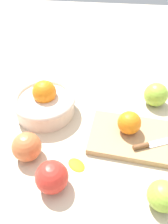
{
  "coord_description": "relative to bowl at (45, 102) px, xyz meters",
  "views": [
    {
      "loc": [
        0.03,
        -0.43,
        0.52
      ],
      "look_at": [
        -0.03,
        0.06,
        0.04
      ],
      "focal_mm": 35.84,
      "sensor_mm": 36.0,
      "label": 1
    }
  ],
  "objects": [
    {
      "name": "apple_front_left_2",
      "position": [
        -0.0,
        -0.18,
        -0.0
      ],
      "size": [
        0.08,
        0.08,
        0.08
      ],
      "primitive_type": "sphere",
      "color": "#CC6638",
      "rests_on": "ground_plane"
    },
    {
      "name": "cutting_board",
      "position": [
        0.27,
        -0.09,
        -0.03
      ],
      "size": [
        0.24,
        0.18,
        0.02
      ],
      "primitive_type": "cube",
      "rotation": [
        0.0,
        0.0,
        -0.09
      ],
      "color": "tan",
      "rests_on": "ground_plane"
    },
    {
      "name": "apple_front_right",
      "position": [
        0.34,
        -0.27,
        -0.01
      ],
      "size": [
        0.07,
        0.07,
        0.07
      ],
      "primitive_type": "sphere",
      "color": "#8EB738",
      "rests_on": "ground_plane"
    },
    {
      "name": "citrus_peel",
      "position": [
        0.13,
        -0.19,
        -0.04
      ],
      "size": [
        0.06,
        0.06,
        0.01
      ],
      "primitive_type": "ellipsoid",
      "rotation": [
        0.0,
        0.0,
        5.62
      ],
      "color": "orange",
      "rests_on": "ground_plane"
    },
    {
      "name": "apple_back_right",
      "position": [
        0.36,
        0.09,
        -0.0
      ],
      "size": [
        0.08,
        0.08,
        0.08
      ],
      "primitive_type": "sphere",
      "color": "#8EB738",
      "rests_on": "ground_plane"
    },
    {
      "name": "apple_front_left",
      "position": [
        0.08,
        -0.26,
        -0.0
      ],
      "size": [
        0.08,
        0.08,
        0.08
      ],
      "primitive_type": "sphere",
      "color": "red",
      "rests_on": "ground_plane"
    },
    {
      "name": "knife",
      "position": [
        0.33,
        -0.12,
        -0.02
      ],
      "size": [
        0.15,
        0.08,
        0.01
      ],
      "color": "silver",
      "rests_on": "cutting_board"
    },
    {
      "name": "orange_on_board",
      "position": [
        0.27,
        -0.07,
        0.01
      ],
      "size": [
        0.07,
        0.07,
        0.07
      ],
      "primitive_type": "sphere",
      "color": "orange",
      "rests_on": "cutting_board"
    },
    {
      "name": "ground_plane",
      "position": [
        0.16,
        -0.09,
        -0.04
      ],
      "size": [
        2.4,
        2.4,
        0.0
      ],
      "primitive_type": "plane",
      "color": "beige"
    },
    {
      "name": "bowl",
      "position": [
        0.0,
        0.0,
        0.0
      ],
      "size": [
        0.2,
        0.2,
        0.11
      ],
      "color": "beige",
      "rests_on": "ground_plane"
    }
  ]
}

